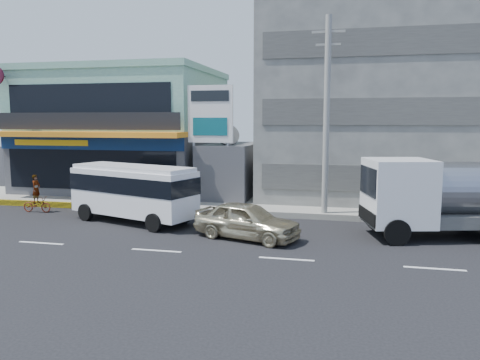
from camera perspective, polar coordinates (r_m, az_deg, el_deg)
name	(u,v)px	position (r m, az deg, el deg)	size (l,w,h in m)	color
ground	(156,251)	(18.37, -10.16, -8.47)	(120.00, 120.00, 0.00)	black
sidewalk	(308,207)	(26.28, 8.25, -3.31)	(70.00, 5.00, 0.30)	gray
shop_building	(127,134)	(33.72, -13.67, 5.47)	(12.40, 11.70, 8.00)	#444449
concrete_building	(397,87)	(31.47, 18.58, 10.65)	(16.00, 12.00, 14.00)	gray
gap_structure	(231,172)	(29.28, -1.09, 1.02)	(3.00, 6.00, 3.50)	#444449
satellite_dish	(227,143)	(28.17, -1.59, 4.49)	(1.50, 1.50, 0.15)	slate
billboard	(210,121)	(26.53, -3.62, 7.23)	(2.60, 0.18, 6.90)	gray
utility_pole_near	(327,116)	(23.68, 10.51, 7.65)	(1.60, 0.30, 10.00)	#999993
minibus	(133,189)	(23.30, -12.91, -1.03)	(6.96, 4.19, 2.77)	white
sedan	(247,220)	(19.69, 0.84, -4.95)	(1.84, 4.57, 1.56)	beige
tanker_truck	(460,196)	(21.75, 25.21, -1.76)	(8.82, 4.36, 3.34)	white
motorcycle_rider	(37,200)	(27.58, -23.53, -2.24)	(1.62, 0.61, 2.05)	#621C0E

